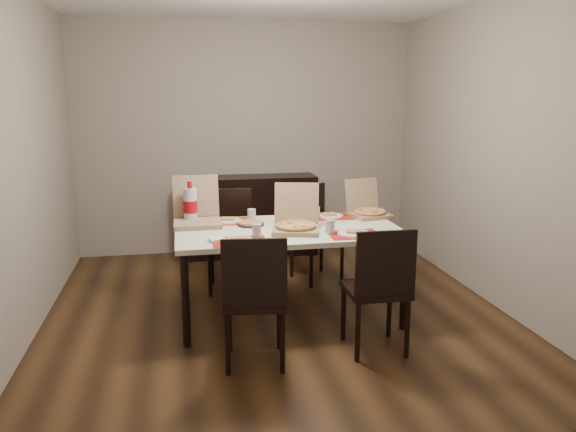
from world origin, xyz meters
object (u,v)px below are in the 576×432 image
object	(u,v)px
soda_bottle	(190,206)
dip_bowl	(298,220)
dining_table	(288,236)
pizza_box_center	(296,224)
sideboard	(250,216)
chair_near_left	(254,295)
chair_far_right	(313,228)
chair_near_right	(379,285)
chair_far_left	(230,235)

from	to	relation	value
soda_bottle	dip_bowl	bearing A→B (deg)	-6.83
dining_table	dip_bowl	distance (m)	0.27
pizza_box_center	soda_bottle	xyz separation A→B (m)	(-0.81, 0.44, 0.09)
sideboard	dip_bowl	xyz separation A→B (m)	(0.21, -1.63, 0.31)
dining_table	chair_near_left	xyz separation A→B (m)	(-0.39, -0.84, -0.17)
dining_table	chair_far_right	bearing A→B (deg)	65.05
sideboard	chair_near_left	bearing A→B (deg)	-96.47
dining_table	chair_far_right	size ratio (longest dim) A/B	1.94
sideboard	dining_table	xyz separation A→B (m)	(0.08, -1.86, 0.23)
chair_near_left	dip_bowl	xyz separation A→B (m)	(0.52, 1.06, 0.25)
chair_near_left	pizza_box_center	distance (m)	0.90
chair_near_left	chair_near_right	size ratio (longest dim) A/B	1.00
chair_far_left	soda_bottle	bearing A→B (deg)	-127.97
chair_near_left	chair_far_right	size ratio (longest dim) A/B	1.00
dining_table	sideboard	bearing A→B (deg)	92.61
sideboard	chair_near_right	distance (m)	2.72
pizza_box_center	dip_bowl	distance (m)	0.34
chair_near_right	dip_bowl	size ratio (longest dim) A/B	8.84
chair_far_right	dip_bowl	world-z (taller)	chair_far_right
sideboard	chair_near_right	size ratio (longest dim) A/B	1.61
sideboard	pizza_box_center	distance (m)	1.99
chair_near_right	soda_bottle	xyz separation A→B (m)	(-1.26, 1.13, 0.39)
chair_far_right	pizza_box_center	xyz separation A→B (m)	(-0.39, -1.02, 0.30)
sideboard	chair_far_right	xyz separation A→B (m)	(0.51, -0.93, 0.06)
dining_table	chair_far_left	distance (m)	0.91
chair_near_right	dip_bowl	world-z (taller)	chair_near_right
chair_near_left	chair_far_left	size ratio (longest dim) A/B	1.00
chair_far_left	dip_bowl	size ratio (longest dim) A/B	8.84
soda_bottle	pizza_box_center	bearing A→B (deg)	-28.24
dining_table	soda_bottle	distance (m)	0.86
chair_far_right	pizza_box_center	size ratio (longest dim) A/B	1.97
dining_table	chair_far_right	xyz separation A→B (m)	(0.43, 0.92, -0.17)
dining_table	chair_near_right	world-z (taller)	chair_near_right
sideboard	chair_far_left	world-z (taller)	chair_far_left
sideboard	pizza_box_center	size ratio (longest dim) A/B	3.18
chair_near_left	chair_near_right	xyz separation A→B (m)	(0.88, 0.04, 0.00)
sideboard	pizza_box_center	xyz separation A→B (m)	(0.13, -1.96, 0.36)
pizza_box_center	sideboard	bearing A→B (deg)	93.77
dining_table	chair_near_left	size ratio (longest dim) A/B	1.94
chair_near_left	chair_near_right	world-z (taller)	same
sideboard	chair_far_right	size ratio (longest dim) A/B	1.61
sideboard	pizza_box_center	bearing A→B (deg)	-86.23
chair_far_right	pizza_box_center	distance (m)	1.13
sideboard	dip_bowl	world-z (taller)	sideboard
soda_bottle	chair_far_left	bearing A→B (deg)	52.03
dip_bowl	dining_table	bearing A→B (deg)	-119.28
sideboard	chair_near_left	xyz separation A→B (m)	(-0.31, -2.69, 0.06)
chair_far_right	chair_near_right	bearing A→B (deg)	-87.86
chair_far_right	soda_bottle	xyz separation A→B (m)	(-1.20, -0.59, 0.39)
dining_table	chair_far_left	xyz separation A→B (m)	(-0.40, 0.80, -0.17)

